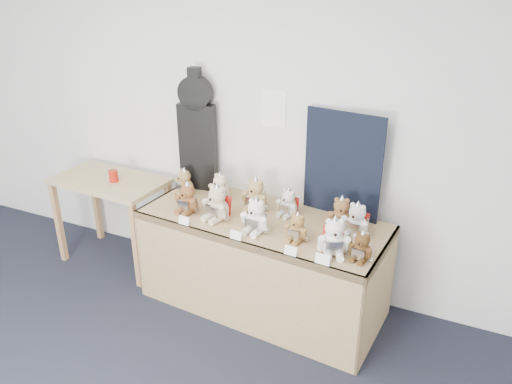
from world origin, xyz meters
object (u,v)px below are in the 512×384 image
at_px(side_table, 111,192).
at_px(guitar_case, 197,132).
at_px(teddy_back_centre_left, 255,196).
at_px(teddy_back_end, 356,221).
at_px(teddy_front_left, 217,204).
at_px(teddy_front_far_left, 188,199).
at_px(teddy_back_centre_right, 288,204).
at_px(display_table, 258,242).
at_px(teddy_front_centre, 256,217).
at_px(red_cup, 113,176).
at_px(teddy_front_end, 361,247).
at_px(teddy_back_left, 220,188).
at_px(teddy_back_right, 341,214).
at_px(teddy_front_right, 297,228).
at_px(teddy_back_far_left, 184,183).
at_px(teddy_front_far_right, 334,238).

distance_m(side_table, guitar_case, 1.02).
distance_m(teddy_back_centre_left, teddy_back_end, 0.84).
height_order(side_table, teddy_front_left, teddy_front_left).
bearing_deg(teddy_back_end, teddy_front_far_left, -161.03).
height_order(teddy_back_centre_right, teddy_back_end, teddy_back_end).
xyz_separation_m(display_table, teddy_front_centre, (0.04, -0.13, 0.29)).
bearing_deg(teddy_front_far_left, red_cup, 175.81).
bearing_deg(teddy_front_end, teddy_back_left, 170.99).
distance_m(side_table, teddy_front_centre, 1.60).
bearing_deg(teddy_back_right, teddy_front_far_left, 179.98).
distance_m(side_table, teddy_front_end, 2.38).
distance_m(display_table, teddy_front_right, 0.46).
height_order(side_table, teddy_front_centre, teddy_front_centre).
bearing_deg(side_table, teddy_back_far_left, 10.92).
height_order(display_table, red_cup, red_cup).
distance_m(side_table, teddy_back_centre_right, 1.69).
bearing_deg(teddy_front_far_right, red_cup, 151.60).
bearing_deg(teddy_front_right, teddy_back_far_left, 170.39).
distance_m(teddy_front_left, teddy_front_centre, 0.36).
bearing_deg(teddy_back_end, teddy_front_right, -134.90).
xyz_separation_m(display_table, teddy_back_end, (0.72, 0.13, 0.28)).
xyz_separation_m(display_table, teddy_back_centre_left, (-0.12, 0.21, 0.29)).
bearing_deg(teddy_front_far_right, teddy_back_right, 78.67).
relative_size(guitar_case, teddy_back_end, 3.71).
bearing_deg(teddy_front_end, teddy_front_left, -175.87).
height_order(teddy_front_far_right, teddy_back_end, teddy_front_far_right).
bearing_deg(teddy_front_far_right, side_table, 151.23).
bearing_deg(teddy_front_right, teddy_front_far_left, -176.30).
height_order(teddy_front_right, teddy_back_end, teddy_back_end).
bearing_deg(red_cup, teddy_back_far_left, 11.03).
xyz_separation_m(display_table, teddy_back_centre_right, (0.16, 0.21, 0.27)).
height_order(teddy_front_end, teddy_back_right, teddy_back_right).
relative_size(teddy_front_left, teddy_back_left, 1.24).
distance_m(teddy_back_left, teddy_back_far_left, 0.32).
bearing_deg(teddy_front_end, teddy_back_far_left, 175.60).
xyz_separation_m(teddy_front_far_left, teddy_back_left, (0.11, 0.32, -0.01)).
distance_m(teddy_front_end, teddy_back_centre_right, 0.78).
distance_m(teddy_front_centre, teddy_front_far_right, 0.61).
relative_size(teddy_back_left, teddy_back_centre_right, 1.02).
distance_m(guitar_case, teddy_front_far_right, 1.55).
bearing_deg(teddy_back_end, display_table, -159.42).
distance_m(teddy_front_left, teddy_front_right, 0.67).
relative_size(teddy_front_far_right, teddy_front_end, 1.32).
bearing_deg(teddy_front_far_right, teddy_front_end, -18.43).
bearing_deg(teddy_front_right, teddy_front_end, -0.83).
bearing_deg(teddy_back_far_left, teddy_back_centre_right, 27.15).
bearing_deg(teddy_front_end, teddy_back_end, 120.22).
height_order(teddy_front_far_left, teddy_front_right, teddy_front_far_left).
relative_size(side_table, teddy_front_right, 4.42).
xyz_separation_m(teddy_front_far_right, teddy_back_left, (-1.12, 0.45, -0.02)).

